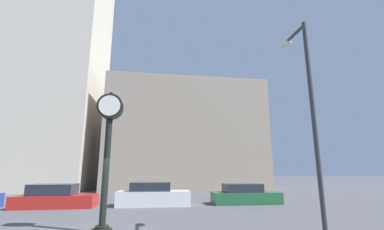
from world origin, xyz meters
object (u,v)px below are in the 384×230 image
Objects in this scene: street_clock at (108,138)px; car_green at (245,195)px; car_white at (153,196)px; street_lamp_right at (304,94)px; car_red at (55,198)px.

street_clock reaches higher than car_green.
street_lamp_right is at bearing -61.18° from car_white.
car_green is 10.25m from street_lamp_right.
car_red is 0.65× the size of street_lamp_right.
street_clock is at bearing 158.40° from street_lamp_right.
street_lamp_right reaches higher than street_clock.
street_clock is 1.14× the size of car_red.
car_red reaches higher than car_green.
street_lamp_right reaches higher than car_white.
car_red is at bearing 137.58° from street_lamp_right.
car_white is 0.65× the size of street_lamp_right.
street_clock is 7.50m from car_white.
street_clock is at bearing -60.08° from car_red.
street_clock is 0.74× the size of street_lamp_right.
street_clock is 1.14× the size of car_white.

